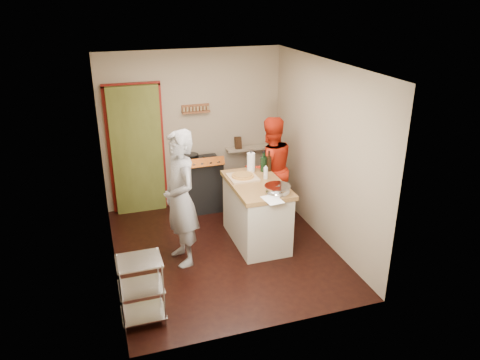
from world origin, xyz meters
The scene contains 10 objects.
floor centered at (0.00, 0.00, 0.00)m, with size 3.50×3.50×0.00m, color black.
back_wall centered at (-0.64, 1.78, 1.13)m, with size 3.00×0.44×2.60m.
left_wall centered at (-1.50, 0.00, 1.30)m, with size 0.04×3.50×2.60m, color gray.
right_wall centered at (1.50, 0.00, 1.30)m, with size 0.04×3.50×2.60m, color gray.
ceiling centered at (0.00, 0.00, 2.61)m, with size 3.00×3.50×0.02m, color white.
stove centered at (0.05, 1.42, 0.45)m, with size 0.60×0.63×1.00m.
wire_shelving centered at (-1.28, -1.20, 0.44)m, with size 0.48×0.40×0.80m.
island centered at (0.53, 0.10, 0.49)m, with size 0.73×1.38×1.24m.
person_stripe centered at (-0.60, -0.10, 0.93)m, with size 0.68×0.44×1.85m, color #BAB9BE.
person_red centered at (1.00, 0.79, 0.83)m, with size 0.81×0.63×1.67m, color red.
Camera 1 is at (-1.57, -5.60, 3.49)m, focal length 35.00 mm.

